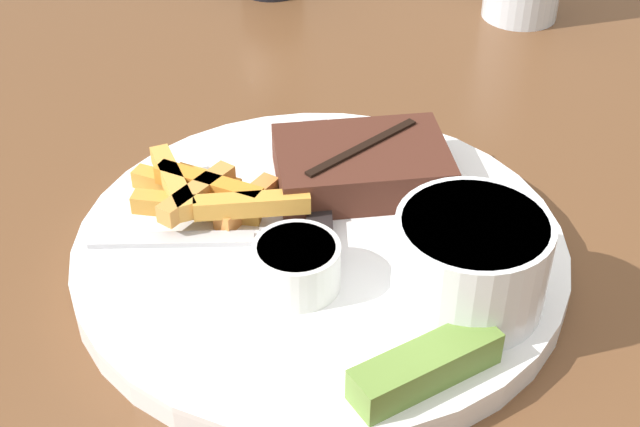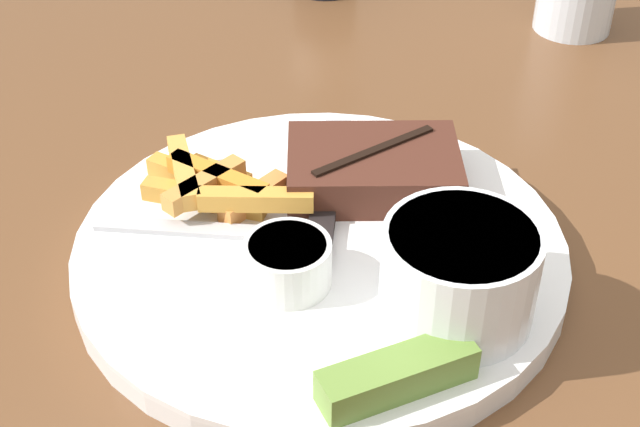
{
  "view_description": "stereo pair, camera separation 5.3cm",
  "coord_description": "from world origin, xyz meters",
  "px_view_note": "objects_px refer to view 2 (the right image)",
  "views": [
    {
      "loc": [
        0.13,
        -0.4,
        1.11
      ],
      "look_at": [
        0.0,
        0.0,
        0.79
      ],
      "focal_mm": 50.0,
      "sensor_mm": 36.0,
      "label": 1
    },
    {
      "loc": [
        0.18,
        -0.38,
        1.11
      ],
      "look_at": [
        0.0,
        0.0,
        0.79
      ],
      "focal_mm": 50.0,
      "sensor_mm": 36.0,
      "label": 2
    }
  ],
  "objects_px": {
    "knife_utensil": "(326,199)",
    "dipping_sauce_cup": "(286,261)",
    "dinner_plate": "(320,251)",
    "fork_utensil": "(192,229)",
    "pickle_spear": "(397,375)",
    "coleslaw_cup": "(459,270)",
    "steak_portion": "(373,169)"
  },
  "relations": [
    {
      "from": "fork_utensil",
      "to": "knife_utensil",
      "type": "height_order",
      "value": "knife_utensil"
    },
    {
      "from": "dinner_plate",
      "to": "coleslaw_cup",
      "type": "xyz_separation_m",
      "value": [
        0.09,
        -0.03,
        0.04
      ]
    },
    {
      "from": "dinner_plate",
      "to": "coleslaw_cup",
      "type": "relative_size",
      "value": 3.54
    },
    {
      "from": "pickle_spear",
      "to": "fork_utensil",
      "type": "height_order",
      "value": "pickle_spear"
    },
    {
      "from": "dinner_plate",
      "to": "knife_utensil",
      "type": "bearing_deg",
      "value": 108.87
    },
    {
      "from": "dinner_plate",
      "to": "dipping_sauce_cup",
      "type": "distance_m",
      "value": 0.05
    },
    {
      "from": "steak_portion",
      "to": "fork_utensil",
      "type": "height_order",
      "value": "steak_portion"
    },
    {
      "from": "steak_portion",
      "to": "coleslaw_cup",
      "type": "xyz_separation_m",
      "value": [
        0.09,
        -0.09,
        0.02
      ]
    },
    {
      "from": "dipping_sauce_cup",
      "to": "knife_utensil",
      "type": "relative_size",
      "value": 0.31
    },
    {
      "from": "coleslaw_cup",
      "to": "pickle_spear",
      "type": "height_order",
      "value": "coleslaw_cup"
    },
    {
      "from": "steak_portion",
      "to": "dipping_sauce_cup",
      "type": "xyz_separation_m",
      "value": [
        -0.01,
        -0.11,
        0.0
      ]
    },
    {
      "from": "coleslaw_cup",
      "to": "dinner_plate",
      "type": "bearing_deg",
      "value": 164.49
    },
    {
      "from": "coleslaw_cup",
      "to": "knife_utensil",
      "type": "relative_size",
      "value": 0.53
    },
    {
      "from": "pickle_spear",
      "to": "fork_utensil",
      "type": "bearing_deg",
      "value": 157.75
    },
    {
      "from": "coleslaw_cup",
      "to": "dipping_sauce_cup",
      "type": "distance_m",
      "value": 0.1
    },
    {
      "from": "dinner_plate",
      "to": "steak_portion",
      "type": "height_order",
      "value": "steak_portion"
    },
    {
      "from": "dipping_sauce_cup",
      "to": "pickle_spear",
      "type": "bearing_deg",
      "value": -29.45
    },
    {
      "from": "steak_portion",
      "to": "pickle_spear",
      "type": "bearing_deg",
      "value": -63.72
    },
    {
      "from": "coleslaw_cup",
      "to": "dipping_sauce_cup",
      "type": "xyz_separation_m",
      "value": [
        -0.1,
        -0.02,
        -0.02
      ]
    },
    {
      "from": "dipping_sauce_cup",
      "to": "knife_utensil",
      "type": "distance_m",
      "value": 0.08
    },
    {
      "from": "pickle_spear",
      "to": "dipping_sauce_cup",
      "type": "bearing_deg",
      "value": 150.55
    },
    {
      "from": "coleslaw_cup",
      "to": "pickle_spear",
      "type": "xyz_separation_m",
      "value": [
        -0.01,
        -0.07,
        -0.02
      ]
    },
    {
      "from": "coleslaw_cup",
      "to": "fork_utensil",
      "type": "height_order",
      "value": "coleslaw_cup"
    },
    {
      "from": "knife_utensil",
      "to": "dipping_sauce_cup",
      "type": "bearing_deg",
      "value": 168.63
    },
    {
      "from": "dipping_sauce_cup",
      "to": "fork_utensil",
      "type": "height_order",
      "value": "dipping_sauce_cup"
    },
    {
      "from": "dinner_plate",
      "to": "steak_portion",
      "type": "relative_size",
      "value": 2.25
    },
    {
      "from": "fork_utensil",
      "to": "pickle_spear",
      "type": "bearing_deg",
      "value": -41.52
    },
    {
      "from": "pickle_spear",
      "to": "steak_portion",
      "type": "bearing_deg",
      "value": 116.28
    },
    {
      "from": "pickle_spear",
      "to": "fork_utensil",
      "type": "xyz_separation_m",
      "value": [
        -0.16,
        0.07,
        -0.01
      ]
    },
    {
      "from": "coleslaw_cup",
      "to": "pickle_spear",
      "type": "relative_size",
      "value": 1.11
    },
    {
      "from": "dinner_plate",
      "to": "dipping_sauce_cup",
      "type": "xyz_separation_m",
      "value": [
        -0.0,
        -0.04,
        0.02
      ]
    },
    {
      "from": "steak_portion",
      "to": "coleslaw_cup",
      "type": "relative_size",
      "value": 1.57
    }
  ]
}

